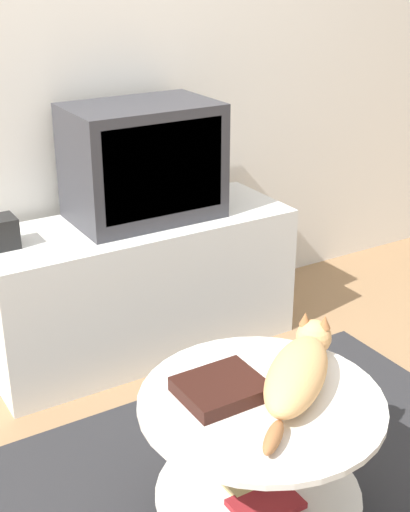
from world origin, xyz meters
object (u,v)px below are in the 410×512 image
Objects in this scene: tv at (143,162)px; cat at (299,370)px; speaker at (0,232)px; dvd_box at (221,388)px.

tv reaches higher than cat.
speaker reaches higher than cat.
tv is 0.62m from speaker.
cat is at bearing -21.49° from dvd_box.
speaker is at bearing -178.10° from tv.
cat is (-0.12, -1.17, -0.28)m from tv.
speaker is (-0.59, -0.02, -0.17)m from tv.
tv is 1.18m from dvd_box.
cat is (0.20, -0.08, 0.04)m from dvd_box.
tv reaches higher than speaker.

